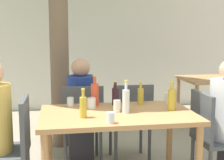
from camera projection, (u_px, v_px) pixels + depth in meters
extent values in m
cube|color=silver|center=(86.00, 38.00, 6.09)|extent=(10.00, 0.08, 2.80)
cylinder|color=brown|center=(59.00, 52.00, 4.00)|extent=(0.24, 0.24, 2.46)
cube|color=#B27F4C|center=(117.00, 115.00, 2.79)|extent=(1.37, 0.83, 0.04)
cylinder|color=#B27F4C|center=(49.00, 146.00, 3.09)|extent=(0.06, 0.06, 0.73)
cylinder|color=#B27F4C|center=(169.00, 139.00, 3.29)|extent=(0.06, 0.06, 0.73)
cylinder|color=#B27F4C|center=(196.00, 109.00, 4.64)|extent=(0.06, 0.06, 0.73)
cylinder|color=#B27F4C|center=(178.00, 99.00, 5.36)|extent=(0.06, 0.06, 0.73)
cube|color=#474C51|center=(2.00, 153.00, 2.67)|extent=(0.44, 0.44, 0.04)
cube|color=#474C51|center=(25.00, 124.00, 2.67)|extent=(0.04, 0.44, 0.45)
cube|color=#474C51|center=(220.00, 140.00, 2.99)|extent=(0.44, 0.44, 0.04)
cube|color=#474C51|center=(202.00, 116.00, 2.92)|extent=(0.04, 0.44, 0.45)
cylinder|color=#474C51|center=(192.00, 157.00, 3.18)|extent=(0.04, 0.04, 0.44)
cube|color=#474C51|center=(82.00, 125.00, 3.51)|extent=(0.44, 0.44, 0.04)
cube|color=#474C51|center=(83.00, 108.00, 3.28)|extent=(0.44, 0.04, 0.45)
cylinder|color=#474C51|center=(97.00, 138.00, 3.76)|extent=(0.04, 0.04, 0.44)
cylinder|color=#474C51|center=(65.00, 140.00, 3.70)|extent=(0.04, 0.04, 0.44)
cylinder|color=#474C51|center=(101.00, 150.00, 3.39)|extent=(0.04, 0.04, 0.44)
cylinder|color=#474C51|center=(65.00, 152.00, 3.32)|extent=(0.04, 0.04, 0.44)
cube|color=#474C51|center=(129.00, 122.00, 3.59)|extent=(0.44, 0.44, 0.04)
cube|color=#474C51|center=(133.00, 106.00, 3.36)|extent=(0.44, 0.04, 0.45)
cylinder|color=#474C51|center=(141.00, 136.00, 3.84)|extent=(0.04, 0.04, 0.44)
cylinder|color=#474C51|center=(110.00, 138.00, 3.78)|extent=(0.04, 0.04, 0.44)
cylinder|color=#474C51|center=(149.00, 147.00, 3.47)|extent=(0.04, 0.04, 0.44)
cylinder|color=#474C51|center=(116.00, 149.00, 3.41)|extent=(0.04, 0.04, 0.44)
cube|color=#383842|center=(81.00, 136.00, 3.79)|extent=(0.29, 0.40, 0.47)
cylinder|color=navy|center=(81.00, 99.00, 3.52)|extent=(0.32, 0.32, 0.53)
sphere|color=tan|center=(81.00, 67.00, 3.47)|extent=(0.21, 0.21, 0.21)
cylinder|color=gold|center=(83.00, 107.00, 2.60)|extent=(0.06, 0.06, 0.18)
cylinder|color=gold|center=(83.00, 94.00, 2.58)|extent=(0.02, 0.02, 0.06)
cylinder|color=gold|center=(83.00, 89.00, 2.57)|extent=(0.03, 0.03, 0.01)
cylinder|color=#331923|center=(115.00, 97.00, 3.07)|extent=(0.07, 0.07, 0.17)
cylinder|color=#331923|center=(115.00, 85.00, 3.05)|extent=(0.03, 0.03, 0.06)
cylinder|color=gold|center=(115.00, 82.00, 3.05)|extent=(0.03, 0.03, 0.01)
cylinder|color=gold|center=(172.00, 100.00, 2.86)|extent=(0.07, 0.07, 0.19)
cylinder|color=gold|center=(172.00, 86.00, 2.84)|extent=(0.03, 0.03, 0.07)
cylinder|color=gold|center=(172.00, 82.00, 2.83)|extent=(0.03, 0.03, 0.01)
cylinder|color=gold|center=(141.00, 96.00, 3.09)|extent=(0.06, 0.06, 0.16)
cylinder|color=gold|center=(141.00, 86.00, 3.08)|extent=(0.02, 0.02, 0.06)
cylinder|color=gold|center=(141.00, 82.00, 3.07)|extent=(0.03, 0.03, 0.01)
cylinder|color=silver|center=(126.00, 101.00, 2.75)|extent=(0.06, 0.06, 0.21)
cylinder|color=silver|center=(126.00, 86.00, 2.73)|extent=(0.03, 0.03, 0.07)
cylinder|color=gold|center=(126.00, 81.00, 2.73)|extent=(0.03, 0.03, 0.01)
cylinder|color=#DB4C2D|center=(95.00, 95.00, 3.03)|extent=(0.08, 0.08, 0.22)
cylinder|color=#DB4C2D|center=(95.00, 80.00, 3.01)|extent=(0.03, 0.03, 0.08)
cylinder|color=gold|center=(95.00, 76.00, 3.00)|extent=(0.04, 0.04, 0.01)
cylinder|color=silver|center=(111.00, 118.00, 2.44)|extent=(0.07, 0.07, 0.09)
cylinder|color=white|center=(92.00, 103.00, 2.92)|extent=(0.08, 0.08, 0.10)
cylinder|color=silver|center=(168.00, 98.00, 3.17)|extent=(0.08, 0.08, 0.10)
cylinder|color=silver|center=(117.00, 106.00, 2.79)|extent=(0.07, 0.07, 0.11)
cylinder|color=silver|center=(70.00, 102.00, 3.01)|extent=(0.06, 0.06, 0.09)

